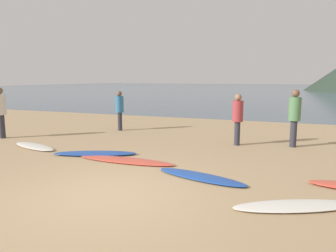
% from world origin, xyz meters
% --- Properties ---
extents(ground_plane, '(120.00, 120.00, 0.20)m').
position_xyz_m(ground_plane, '(0.00, 10.00, -0.10)').
color(ground_plane, tan).
rests_on(ground_plane, ground).
extents(ocean_water, '(140.00, 100.00, 0.01)m').
position_xyz_m(ocean_water, '(0.00, 61.20, 0.00)').
color(ocean_water, '#475B6B').
rests_on(ocean_water, ground).
extents(surfboard_2, '(2.01, 1.08, 0.08)m').
position_xyz_m(surfboard_2, '(-4.19, 2.61, 0.04)').
color(surfboard_2, silver).
rests_on(surfboard_2, ground).
extents(surfboard_3, '(2.35, 1.36, 0.09)m').
position_xyz_m(surfboard_3, '(-1.92, 2.49, 0.04)').
color(surfboard_3, '#1E479E').
rests_on(surfboard_3, ground).
extents(surfboard_4, '(2.69, 0.61, 0.06)m').
position_xyz_m(surfboard_4, '(-0.79, 2.17, 0.03)').
color(surfboard_4, '#D84C38').
rests_on(surfboard_4, ground).
extents(surfboard_5, '(2.17, 1.05, 0.07)m').
position_xyz_m(surfboard_5, '(1.36, 1.53, 0.04)').
color(surfboard_5, '#1E479E').
rests_on(surfboard_5, ground).
extents(surfboard_6, '(2.12, 1.40, 0.07)m').
position_xyz_m(surfboard_6, '(3.22, 0.59, 0.03)').
color(surfboard_6, silver).
rests_on(surfboard_6, ground).
extents(person_0, '(0.32, 0.32, 1.60)m').
position_xyz_m(person_0, '(-3.34, 6.39, 0.94)').
color(person_0, '#2D2D38').
rests_on(person_0, ground).
extents(person_1, '(0.36, 0.36, 1.78)m').
position_xyz_m(person_1, '(3.22, 5.57, 1.05)').
color(person_1, '#2D2D38').
rests_on(person_1, ground).
extents(person_2, '(0.36, 0.36, 1.80)m').
position_xyz_m(person_2, '(-6.41, 3.43, 1.06)').
color(person_2, '#2D2D38').
rests_on(person_2, ground).
extents(person_3, '(0.33, 0.33, 1.63)m').
position_xyz_m(person_3, '(1.56, 5.21, 0.96)').
color(person_3, '#2D2D38').
rests_on(person_3, ground).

